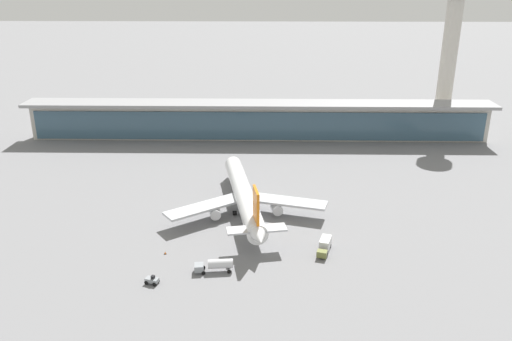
{
  "coord_description": "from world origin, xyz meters",
  "views": [
    {
      "loc": [
        2.77,
        -127.42,
        62.92
      ],
      "look_at": [
        0.0,
        18.21,
        7.14
      ],
      "focal_mm": 36.52,
      "sensor_mm": 36.0,
      "label": 1
    }
  ],
  "objects_px": {
    "service_truck_near_nose_grey": "(152,280)",
    "service_truck_under_wing_olive": "(325,245)",
    "control_tower": "(451,41)",
    "safety_cone_alpha": "(165,253)",
    "airliner_on_stand": "(244,196)",
    "service_truck_mid_apron_grey": "(216,265)"
  },
  "relations": [
    {
      "from": "service_truck_near_nose_grey",
      "to": "control_tower",
      "type": "distance_m",
      "value": 158.7
    },
    {
      "from": "safety_cone_alpha",
      "to": "service_truck_near_nose_grey",
      "type": "bearing_deg",
      "value": -92.22
    },
    {
      "from": "service_truck_near_nose_grey",
      "to": "safety_cone_alpha",
      "type": "relative_size",
      "value": 4.64
    },
    {
      "from": "service_truck_mid_apron_grey",
      "to": "service_truck_under_wing_olive",
      "type": "bearing_deg",
      "value": 20.31
    },
    {
      "from": "service_truck_mid_apron_grey",
      "to": "control_tower",
      "type": "height_order",
      "value": "control_tower"
    },
    {
      "from": "airliner_on_stand",
      "to": "control_tower",
      "type": "distance_m",
      "value": 119.67
    },
    {
      "from": "airliner_on_stand",
      "to": "safety_cone_alpha",
      "type": "relative_size",
      "value": 83.0
    },
    {
      "from": "airliner_on_stand",
      "to": "service_truck_under_wing_olive",
      "type": "distance_m",
      "value": 29.71
    },
    {
      "from": "service_truck_near_nose_grey",
      "to": "control_tower",
      "type": "bearing_deg",
      "value": 50.47
    },
    {
      "from": "airliner_on_stand",
      "to": "control_tower",
      "type": "height_order",
      "value": "control_tower"
    },
    {
      "from": "service_truck_near_nose_grey",
      "to": "service_truck_under_wing_olive",
      "type": "relative_size",
      "value": 0.42
    },
    {
      "from": "service_truck_under_wing_olive",
      "to": "service_truck_near_nose_grey",
      "type": "bearing_deg",
      "value": -159.32
    },
    {
      "from": "airliner_on_stand",
      "to": "service_truck_under_wing_olive",
      "type": "relative_size",
      "value": 7.59
    },
    {
      "from": "control_tower",
      "to": "airliner_on_stand",
      "type": "bearing_deg",
      "value": -133.92
    },
    {
      "from": "airliner_on_stand",
      "to": "service_truck_near_nose_grey",
      "type": "distance_m",
      "value": 40.76
    },
    {
      "from": "service_truck_under_wing_olive",
      "to": "control_tower",
      "type": "xyz_separation_m",
      "value": [
        59.8,
        104.62,
        35.35
      ]
    },
    {
      "from": "service_truck_mid_apron_grey",
      "to": "service_truck_near_nose_grey",
      "type": "bearing_deg",
      "value": -158.61
    },
    {
      "from": "airliner_on_stand",
      "to": "service_truck_mid_apron_grey",
      "type": "distance_m",
      "value": 31.53
    },
    {
      "from": "service_truck_under_wing_olive",
      "to": "control_tower",
      "type": "bearing_deg",
      "value": 60.25
    },
    {
      "from": "airliner_on_stand",
      "to": "safety_cone_alpha",
      "type": "bearing_deg",
      "value": -127.32
    },
    {
      "from": "airliner_on_stand",
      "to": "control_tower",
      "type": "xyz_separation_m",
      "value": [
        79.95,
        83.03,
        32.15
      ]
    },
    {
      "from": "service_truck_under_wing_olive",
      "to": "airliner_on_stand",
      "type": "bearing_deg",
      "value": 133.04
    }
  ]
}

